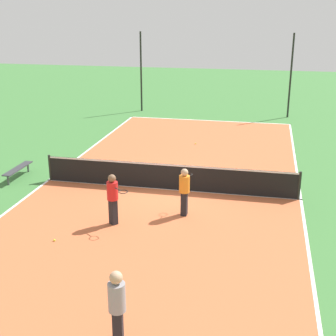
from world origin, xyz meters
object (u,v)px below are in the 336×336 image
player_center_orange (184,189)px  fence_post_back_right (291,76)px  tennis_net (168,176)px  tennis_ball_left_sideline (54,240)px  player_coach_red (113,196)px  player_baseline_gray (117,305)px  tennis_ball_midcourt (195,143)px  fence_post_back_left (141,72)px  bench (18,169)px

player_center_orange → fence_post_back_right: bearing=-10.9°
tennis_net → player_center_orange: (1.05, -2.25, 0.41)m
player_center_orange → tennis_ball_left_sideline: player_center_orange is taller
tennis_net → player_center_orange: bearing=-65.0°
tennis_net → player_coach_red: (-1.09, -3.44, 0.44)m
player_baseline_gray → fence_post_back_right: (4.08, 23.57, 1.61)m
tennis_ball_midcourt → tennis_ball_left_sideline: 11.92m
player_center_orange → tennis_ball_midcourt: player_center_orange is taller
tennis_ball_midcourt → tennis_net: bearing=-90.5°
tennis_ball_left_sideline → fence_post_back_left: bearing=97.3°
bench → player_baseline_gray: player_baseline_gray is taller
player_center_orange → fence_post_back_left: 17.85m
player_center_orange → tennis_ball_left_sideline: size_ratio=24.58×
player_center_orange → player_baseline_gray: size_ratio=0.93×
tennis_ball_left_sideline → fence_post_back_right: bearing=69.1°
player_baseline_gray → tennis_ball_left_sideline: bearing=-151.0°
fence_post_back_left → player_baseline_gray: bearing=-76.1°
bench → fence_post_back_right: fence_post_back_right is taller
player_baseline_gray → player_center_orange: bearing=168.4°
player_baseline_gray → fence_post_back_left: size_ratio=0.34×
player_coach_red → tennis_ball_left_sideline: 2.29m
tennis_net → fence_post_back_right: (4.97, 14.47, 2.11)m
bench → player_coach_red: player_coach_red is taller
tennis_ball_midcourt → fence_post_back_left: bearing=122.7°
bench → tennis_ball_left_sideline: 6.37m
player_center_orange → player_baseline_gray: 6.85m
tennis_net → player_coach_red: 3.64m
tennis_net → tennis_ball_left_sideline: size_ratio=147.33×
tennis_net → tennis_ball_midcourt: tennis_net is taller
tennis_ball_midcourt → fence_post_back_right: bearing=57.9°
tennis_ball_midcourt → bench: bearing=-134.2°
bench → player_coach_red: 6.37m
tennis_net → player_baseline_gray: (0.89, -9.10, 0.49)m
player_baseline_gray → tennis_ball_left_sideline: 5.41m
player_baseline_gray → tennis_net: bearing=175.3°
tennis_ball_left_sideline → bench: bearing=128.3°
tennis_net → player_baseline_gray: bearing=-84.4°
tennis_ball_midcourt → tennis_ball_left_sideline: size_ratio=1.00×
tennis_ball_midcourt → fence_post_back_right: size_ratio=0.01×
player_center_orange → tennis_ball_midcourt: (-0.99, 8.90, -0.93)m
player_coach_red → player_center_orange: bearing=66.4°
fence_post_back_left → fence_post_back_right: (9.93, 0.00, 0.00)m
player_center_orange → fence_post_back_left: (-6.01, 16.72, 1.69)m
player_center_orange → tennis_ball_midcourt: bearing=8.6°
fence_post_back_right → tennis_net: bearing=-108.9°
tennis_ball_midcourt → fence_post_back_right: fence_post_back_right is taller
tennis_net → fence_post_back_right: fence_post_back_right is taller
player_baseline_gray → tennis_ball_midcourt: player_baseline_gray is taller
bench → fence_post_back_left: size_ratio=0.36×
tennis_net → bench: 6.42m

